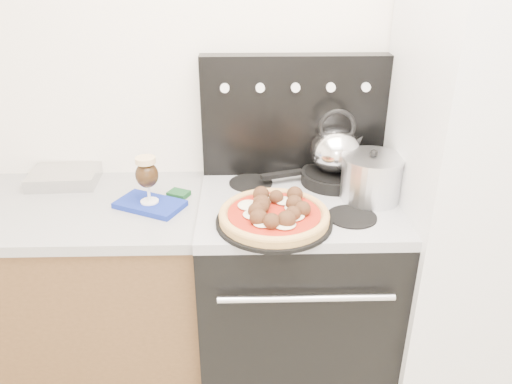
{
  "coord_description": "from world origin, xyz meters",
  "views": [
    {
      "loc": [
        -0.13,
        -0.54,
        1.79
      ],
      "look_at": [
        -0.09,
        1.05,
        1.01
      ],
      "focal_mm": 35.0,
      "sensor_mm": 36.0,
      "label": 1
    }
  ],
  "objects_px": {
    "stove_body": "(294,299)",
    "stock_pot": "(371,179)",
    "pizza": "(274,213)",
    "skillet": "(333,177)",
    "base_cabinet": "(37,301)",
    "beer_glass": "(147,180)",
    "oven_mitt": "(150,204)",
    "pizza_pan": "(274,221)",
    "fridge": "(481,193)",
    "tea_kettle": "(336,147)"
  },
  "relations": [
    {
      "from": "stove_body",
      "to": "stock_pot",
      "type": "relative_size",
      "value": 3.88
    },
    {
      "from": "pizza",
      "to": "skillet",
      "type": "distance_m",
      "value": 0.43
    },
    {
      "from": "base_cabinet",
      "to": "beer_glass",
      "type": "distance_m",
      "value": 0.79
    },
    {
      "from": "stove_body",
      "to": "skillet",
      "type": "relative_size",
      "value": 3.29
    },
    {
      "from": "oven_mitt",
      "to": "pizza",
      "type": "xyz_separation_m",
      "value": [
        0.47,
        -0.17,
        0.05
      ]
    },
    {
      "from": "oven_mitt",
      "to": "base_cabinet",
      "type": "bearing_deg",
      "value": 176.2
    },
    {
      "from": "pizza_pan",
      "to": "skillet",
      "type": "height_order",
      "value": "skillet"
    },
    {
      "from": "beer_glass",
      "to": "pizza",
      "type": "height_order",
      "value": "beer_glass"
    },
    {
      "from": "fridge",
      "to": "pizza_pan",
      "type": "distance_m",
      "value": 0.82
    },
    {
      "from": "fridge",
      "to": "stove_body",
      "type": "bearing_deg",
      "value": 177.95
    },
    {
      "from": "stock_pot",
      "to": "fridge",
      "type": "bearing_deg",
      "value": -3.55
    },
    {
      "from": "base_cabinet",
      "to": "pizza",
      "type": "distance_m",
      "value": 1.15
    },
    {
      "from": "pizza_pan",
      "to": "pizza",
      "type": "relative_size",
      "value": 1.07
    },
    {
      "from": "base_cabinet",
      "to": "stock_pot",
      "type": "height_order",
      "value": "stock_pot"
    },
    {
      "from": "base_cabinet",
      "to": "tea_kettle",
      "type": "distance_m",
      "value": 1.43
    },
    {
      "from": "base_cabinet",
      "to": "pizza_pan",
      "type": "relative_size",
      "value": 3.52
    },
    {
      "from": "beer_glass",
      "to": "pizza",
      "type": "distance_m",
      "value": 0.5
    },
    {
      "from": "skillet",
      "to": "tea_kettle",
      "type": "distance_m",
      "value": 0.14
    },
    {
      "from": "stove_body",
      "to": "fridge",
      "type": "bearing_deg",
      "value": -2.05
    },
    {
      "from": "stove_body",
      "to": "stock_pot",
      "type": "bearing_deg",
      "value": 0.25
    },
    {
      "from": "tea_kettle",
      "to": "stock_pot",
      "type": "xyz_separation_m",
      "value": [
        0.12,
        -0.15,
        -0.08
      ]
    },
    {
      "from": "beer_glass",
      "to": "stove_body",
      "type": "bearing_deg",
      "value": 1.06
    },
    {
      "from": "stock_pot",
      "to": "skillet",
      "type": "bearing_deg",
      "value": 127.65
    },
    {
      "from": "base_cabinet",
      "to": "stove_body",
      "type": "xyz_separation_m",
      "value": [
        1.1,
        -0.02,
        0.01
      ]
    },
    {
      "from": "stove_body",
      "to": "tea_kettle",
      "type": "bearing_deg",
      "value": 42.96
    },
    {
      "from": "base_cabinet",
      "to": "fridge",
      "type": "bearing_deg",
      "value": -1.59
    },
    {
      "from": "fridge",
      "to": "oven_mitt",
      "type": "distance_m",
      "value": 1.27
    },
    {
      "from": "base_cabinet",
      "to": "stove_body",
      "type": "relative_size",
      "value": 1.65
    },
    {
      "from": "fridge",
      "to": "tea_kettle",
      "type": "distance_m",
      "value": 0.58
    },
    {
      "from": "stove_body",
      "to": "fridge",
      "type": "xyz_separation_m",
      "value": [
        0.7,
        -0.03,
        0.51
      ]
    },
    {
      "from": "tea_kettle",
      "to": "oven_mitt",
      "type": "bearing_deg",
      "value": 174.87
    },
    {
      "from": "pizza_pan",
      "to": "stock_pot",
      "type": "bearing_deg",
      "value": 25.97
    },
    {
      "from": "pizza_pan",
      "to": "pizza",
      "type": "xyz_separation_m",
      "value": [
        0.0,
        0.0,
        0.03
      ]
    },
    {
      "from": "pizza_pan",
      "to": "pizza",
      "type": "height_order",
      "value": "pizza"
    },
    {
      "from": "base_cabinet",
      "to": "beer_glass",
      "type": "bearing_deg",
      "value": -3.8
    },
    {
      "from": "oven_mitt",
      "to": "stock_pot",
      "type": "height_order",
      "value": "stock_pot"
    },
    {
      "from": "beer_glass",
      "to": "pizza",
      "type": "bearing_deg",
      "value": -20.45
    },
    {
      "from": "beer_glass",
      "to": "base_cabinet",
      "type": "bearing_deg",
      "value": 176.2
    },
    {
      "from": "fridge",
      "to": "skillet",
      "type": "bearing_deg",
      "value": 161.93
    },
    {
      "from": "stock_pot",
      "to": "beer_glass",
      "type": "bearing_deg",
      "value": -179.21
    },
    {
      "from": "stock_pot",
      "to": "base_cabinet",
      "type": "bearing_deg",
      "value": 179.01
    },
    {
      "from": "base_cabinet",
      "to": "oven_mitt",
      "type": "relative_size",
      "value": 5.72
    },
    {
      "from": "stove_body",
      "to": "pizza_pan",
      "type": "xyz_separation_m",
      "value": [
        -0.1,
        -0.18,
        0.49
      ]
    },
    {
      "from": "base_cabinet",
      "to": "oven_mitt",
      "type": "distance_m",
      "value": 0.72
    },
    {
      "from": "stock_pot",
      "to": "oven_mitt",
      "type": "bearing_deg",
      "value": -179.21
    },
    {
      "from": "base_cabinet",
      "to": "fridge",
      "type": "height_order",
      "value": "fridge"
    },
    {
      "from": "beer_glass",
      "to": "stock_pot",
      "type": "bearing_deg",
      "value": 0.79
    },
    {
      "from": "pizza",
      "to": "skillet",
      "type": "xyz_separation_m",
      "value": [
        0.27,
        0.34,
        -0.02
      ]
    },
    {
      "from": "stove_body",
      "to": "pizza",
      "type": "xyz_separation_m",
      "value": [
        -0.1,
        -0.18,
        0.52
      ]
    },
    {
      "from": "pizza",
      "to": "skillet",
      "type": "relative_size",
      "value": 1.45
    }
  ]
}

